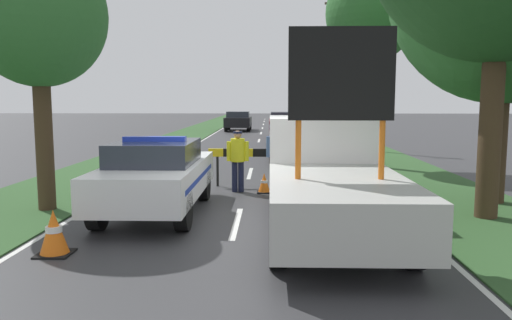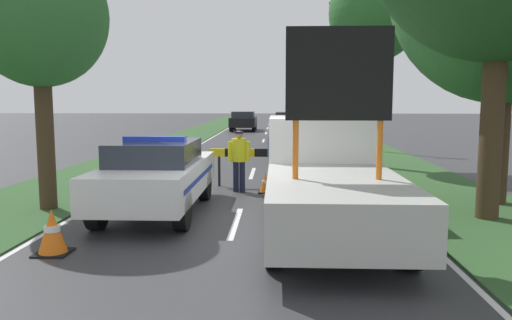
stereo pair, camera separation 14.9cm
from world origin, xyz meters
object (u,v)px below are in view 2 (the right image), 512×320
(road_barrier, at_px, (255,156))
(utility_pole, at_px, (341,67))
(police_car, at_px, (157,175))
(roadside_tree_mid_left, at_px, (39,18))
(traffic_cone_near_truck, at_px, (286,170))
(queued_car_wagon_maroon, at_px, (288,124))
(queued_car_sedan_black, at_px, (243,121))
(queued_car_suv_grey, at_px, (295,140))
(queued_car_hatch_blue, at_px, (291,130))
(traffic_cone_near_police, at_px, (265,183))
(pedestrian_civilian, at_px, (279,152))
(roadside_tree_mid_right, at_px, (375,14))
(traffic_cone_centre_front, at_px, (52,232))
(work_truck, at_px, (326,173))
(police_officer, at_px, (239,156))

(road_barrier, distance_m, utility_pole, 11.89)
(police_car, xyz_separation_m, roadside_tree_mid_left, (-2.43, 0.19, 3.25))
(traffic_cone_near_truck, bearing_deg, queued_car_wagon_maroon, 88.63)
(queued_car_sedan_black, height_order, utility_pole, utility_pole)
(traffic_cone_near_truck, height_order, queued_car_suv_grey, queued_car_suv_grey)
(queued_car_suv_grey, relative_size, queued_car_hatch_blue, 1.08)
(roadside_tree_mid_left, bearing_deg, traffic_cone_near_police, 25.32)
(pedestrian_civilian, height_order, utility_pole, utility_pole)
(queued_car_wagon_maroon, distance_m, roadside_tree_mid_right, 14.91)
(traffic_cone_centre_front, bearing_deg, traffic_cone_near_truck, 63.27)
(police_car, xyz_separation_m, roadside_tree_mid_right, (5.84, 7.46, 4.47))
(police_car, bearing_deg, work_truck, -14.02)
(queued_car_suv_grey, relative_size, queued_car_sedan_black, 1.02)
(road_barrier, distance_m, traffic_cone_centre_front, 6.85)
(traffic_cone_near_police, bearing_deg, police_car, -132.81)
(utility_pole, bearing_deg, queued_car_sedan_black, 111.61)
(queued_car_sedan_black, relative_size, utility_pole, 0.54)
(road_barrier, height_order, traffic_cone_near_police, road_barrier)
(roadside_tree_mid_left, bearing_deg, utility_pole, 60.41)
(police_car, distance_m, work_truck, 3.56)
(police_officer, bearing_deg, pedestrian_civilian, -157.99)
(road_barrier, height_order, queued_car_wagon_maroon, queued_car_wagon_maroon)
(traffic_cone_centre_front, xyz_separation_m, roadside_tree_mid_left, (-1.48, 3.06, 3.71))
(queued_car_sedan_black, bearing_deg, pedestrian_civilian, 95.95)
(road_barrier, bearing_deg, queued_car_suv_grey, 78.06)
(roadside_tree_mid_right, bearing_deg, roadside_tree_mid_left, -138.69)
(queued_car_hatch_blue, height_order, roadside_tree_mid_left, roadside_tree_mid_left)
(road_barrier, distance_m, pedestrian_civilian, 0.86)
(road_barrier, height_order, queued_car_sedan_black, queued_car_sedan_black)
(police_officer, bearing_deg, utility_pole, -104.62)
(queued_car_wagon_maroon, bearing_deg, police_officer, 85.00)
(police_officer, xyz_separation_m, traffic_cone_near_truck, (1.25, 2.03, -0.66))
(work_truck, bearing_deg, traffic_cone_near_police, -66.51)
(traffic_cone_centre_front, distance_m, queued_car_hatch_blue, 19.37)
(queued_car_hatch_blue, xyz_separation_m, queued_car_wagon_maroon, (-0.05, 5.41, 0.07))
(road_barrier, relative_size, roadside_tree_mid_right, 0.35)
(queued_car_hatch_blue, height_order, queued_car_wagon_maroon, queued_car_wagon_maroon)
(pedestrian_civilian, bearing_deg, roadside_tree_mid_right, 29.91)
(pedestrian_civilian, relative_size, utility_pole, 0.22)
(queued_car_sedan_black, bearing_deg, police_officer, 93.60)
(queued_car_sedan_black, bearing_deg, roadside_tree_mid_left, 85.30)
(queued_car_suv_grey, bearing_deg, traffic_cone_near_truck, 85.03)
(queued_car_hatch_blue, bearing_deg, queued_car_wagon_maroon, -89.43)
(police_car, distance_m, queued_car_sedan_black, 28.47)
(traffic_cone_centre_front, height_order, queued_car_sedan_black, queued_car_sedan_black)
(police_car, distance_m, roadside_tree_mid_right, 10.48)
(work_truck, bearing_deg, police_officer, -57.78)
(police_officer, height_order, roadside_tree_mid_left, roadside_tree_mid_left)
(work_truck, bearing_deg, queued_car_suv_grey, -85.14)
(traffic_cone_near_truck, relative_size, utility_pole, 0.08)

